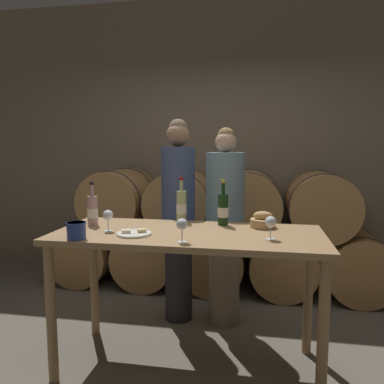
{
  "coord_description": "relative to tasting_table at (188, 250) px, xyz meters",
  "views": [
    {
      "loc": [
        0.45,
        -2.4,
        1.52
      ],
      "look_at": [
        0.0,
        0.15,
        1.2
      ],
      "focal_mm": 35.0,
      "sensor_mm": 36.0,
      "label": 1
    }
  ],
  "objects": [
    {
      "name": "wine_bottle_red",
      "position": [
        0.21,
        0.26,
        0.24
      ],
      "size": [
        0.08,
        0.08,
        0.33
      ],
      "color": "#193819",
      "rests_on": "tasting_table"
    },
    {
      "name": "barrel_stack",
      "position": [
        -0.0,
        1.54,
        -0.23
      ],
      "size": [
        3.54,
        0.82,
        1.27
      ],
      "color": "#A87A47",
      "rests_on": "ground_plane"
    },
    {
      "name": "wine_glass_left",
      "position": [
        0.02,
        -0.27,
        0.23
      ],
      "size": [
        0.07,
        0.07,
        0.14
      ],
      "color": "white",
      "rests_on": "tasting_table"
    },
    {
      "name": "cheese_plate",
      "position": [
        -0.33,
        -0.14,
        0.13
      ],
      "size": [
        0.22,
        0.22,
        0.04
      ],
      "color": "white",
      "rests_on": "tasting_table"
    },
    {
      "name": "tasting_table",
      "position": [
        0.0,
        0.0,
        0.0
      ],
      "size": [
        1.78,
        0.76,
        0.95
      ],
      "color": "#99754C",
      "rests_on": "ground_plane"
    },
    {
      "name": "wine_glass_far_left",
      "position": [
        -0.53,
        -0.07,
        0.23
      ],
      "size": [
        0.07,
        0.07,
        0.14
      ],
      "color": "white",
      "rests_on": "tasting_table"
    },
    {
      "name": "stone_wall_back",
      "position": [
        0.0,
        2.07,
        0.77
      ],
      "size": [
        10.0,
        0.12,
        3.2
      ],
      "color": "gray",
      "rests_on": "ground_plane"
    },
    {
      "name": "wine_bottle_rose",
      "position": [
        -0.72,
        0.1,
        0.23
      ],
      "size": [
        0.08,
        0.08,
        0.31
      ],
      "color": "#BC8E93",
      "rests_on": "tasting_table"
    },
    {
      "name": "ground_plane",
      "position": [
        0.0,
        0.0,
        -0.83
      ],
      "size": [
        10.0,
        10.0,
        0.0
      ],
      "primitive_type": "plane",
      "color": "#665E51"
    },
    {
      "name": "bread_basket",
      "position": [
        0.49,
        0.23,
        0.17
      ],
      "size": [
        0.18,
        0.18,
        0.12
      ],
      "color": "tan",
      "rests_on": "tasting_table"
    },
    {
      "name": "blue_crock",
      "position": [
        -0.64,
        -0.31,
        0.18
      ],
      "size": [
        0.12,
        0.12,
        0.11
      ],
      "color": "navy",
      "rests_on": "tasting_table"
    },
    {
      "name": "wine_bottle_white",
      "position": [
        -0.11,
        0.33,
        0.24
      ],
      "size": [
        0.08,
        0.08,
        0.34
      ],
      "color": "#ADBC7F",
      "rests_on": "tasting_table"
    },
    {
      "name": "person_left",
      "position": [
        -0.22,
        0.7,
        0.09
      ],
      "size": [
        0.29,
        0.29,
        1.74
      ],
      "color": "#232326",
      "rests_on": "ground_plane"
    },
    {
      "name": "wine_glass_center",
      "position": [
        0.53,
        -0.11,
        0.23
      ],
      "size": [
        0.07,
        0.07,
        0.14
      ],
      "color": "white",
      "rests_on": "tasting_table"
    },
    {
      "name": "person_right",
      "position": [
        0.18,
        0.7,
        0.03
      ],
      "size": [
        0.32,
        0.32,
        1.67
      ],
      "color": "#756651",
      "rests_on": "ground_plane"
    }
  ]
}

